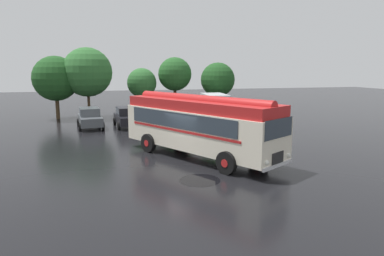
# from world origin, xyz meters

# --- Properties ---
(ground_plane) EXTENTS (120.00, 120.00, 0.00)m
(ground_plane) POSITION_xyz_m (0.00, 0.00, 0.00)
(ground_plane) COLOR black
(vintage_bus) EXTENTS (7.19, 9.95, 3.49)m
(vintage_bus) POSITION_xyz_m (0.60, 0.40, 1.89)
(vintage_bus) COLOR silver
(vintage_bus) RESTS_ON ground
(car_near_left) EXTENTS (2.35, 4.38, 1.66)m
(car_near_left) POSITION_xyz_m (-5.66, 11.86, 0.85)
(car_near_left) COLOR #4C5156
(car_near_left) RESTS_ON ground
(car_mid_left) EXTENTS (2.28, 4.35, 1.66)m
(car_mid_left) POSITION_xyz_m (-2.63, 11.63, 0.85)
(car_mid_left) COLOR black
(car_mid_left) RESTS_ON ground
(car_mid_right) EXTENTS (2.09, 4.26, 1.66)m
(car_mid_right) POSITION_xyz_m (0.03, 12.26, 0.85)
(car_mid_right) COLOR #B7BABF
(car_mid_right) RESTS_ON ground
(car_far_right) EXTENTS (2.38, 4.39, 1.66)m
(car_far_right) POSITION_xyz_m (2.87, 11.55, 0.85)
(car_far_right) COLOR maroon
(car_far_right) RESTS_ON ground
(box_van) EXTENTS (2.67, 5.90, 2.50)m
(box_van) POSITION_xyz_m (5.64, 12.56, 1.36)
(box_van) COLOR #B2B7BC
(box_van) RESTS_ON ground
(tree_far_left) EXTENTS (4.33, 4.33, 6.09)m
(tree_far_left) POSITION_xyz_m (-8.86, 17.80, 3.93)
(tree_far_left) COLOR #4C3823
(tree_far_left) RESTS_ON ground
(tree_left_of_centre) EXTENTS (4.79, 4.79, 6.92)m
(tree_left_of_centre) POSITION_xyz_m (-5.96, 17.78, 4.53)
(tree_left_of_centre) COLOR #4C3823
(tree_left_of_centre) RESTS_ON ground
(tree_centre) EXTENTS (3.07, 3.07, 4.93)m
(tree_centre) POSITION_xyz_m (-0.51, 18.79, 3.31)
(tree_centre) COLOR #4C3823
(tree_centre) RESTS_ON ground
(tree_right_of_centre) EXTENTS (3.57, 3.57, 6.07)m
(tree_right_of_centre) POSITION_xyz_m (3.03, 18.95, 4.35)
(tree_right_of_centre) COLOR #4C3823
(tree_right_of_centre) RESTS_ON ground
(tree_far_right) EXTENTS (3.64, 3.64, 5.51)m
(tree_far_right) POSITION_xyz_m (7.45, 17.59, 3.69)
(tree_far_right) COLOR #4C3823
(tree_far_right) RESTS_ON ground
(puddle_patch) EXTENTS (1.83, 1.83, 0.01)m
(puddle_patch) POSITION_xyz_m (-0.42, -3.48, 0.00)
(puddle_patch) COLOR black
(puddle_patch) RESTS_ON ground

